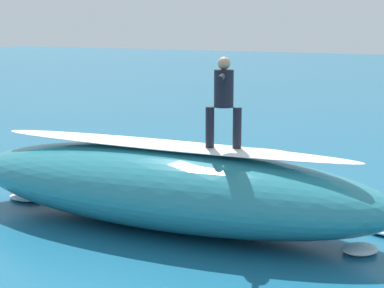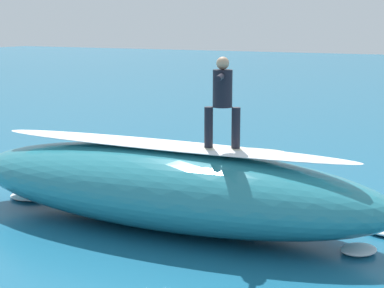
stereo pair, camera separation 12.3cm
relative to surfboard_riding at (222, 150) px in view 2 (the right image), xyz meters
The scene contains 9 objects.
ground_plane 2.93m from the surfboard_riding, 56.70° to the right, with size 120.00×120.00×0.00m, color #196084.
wave_crest 1.33m from the surfboard_riding, ahead, with size 8.14×2.49×1.42m, color teal.
wave_foam_lip 1.10m from the surfboard_riding, ahead, with size 6.92×0.87×0.08m, color white.
surfboard_riding is the anchor object (origin of this frame).
surfer_riding 0.92m from the surfboard_riding, 63.43° to the right, with size 0.58×1.38×1.51m.
surfboard_paddling 4.68m from the surfboard_riding, 48.62° to the right, with size 2.18×0.52×0.08m, color #E0563D.
surfer_paddling 4.54m from the surfboard_riding, 47.54° to the right, with size 0.30×1.66×0.30m.
foam_patch_near 4.65m from the surfboard_riding, ahead, with size 0.88×0.72×0.11m, color white.
foam_patch_far 2.71m from the surfboard_riding, behind, with size 0.62×0.52×0.13m, color white.
Camera 2 is at (-6.01, 11.73, 3.60)m, focal length 60.68 mm.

